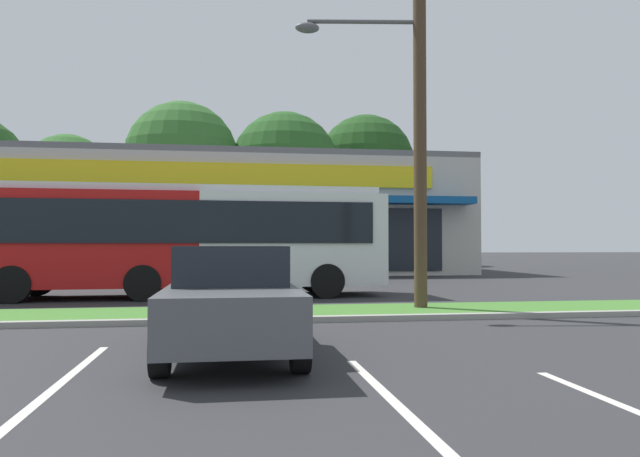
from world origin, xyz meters
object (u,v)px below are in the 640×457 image
utility_pole (413,95)px  car_1 (266,264)px  city_bus (179,237)px  car_5 (231,299)px

utility_pole → car_1: size_ratio=2.00×
city_bus → car_5: city_bus is taller
city_bus → car_1: 7.00m
city_bus → car_1: (2.95, 6.27, -1.01)m
car_1 → utility_pole: bearing=103.5°
car_5 → utility_pole: bearing=138.5°
city_bus → car_5: (1.48, -9.62, -0.99)m
city_bus → car_5: bearing=-83.0°
utility_pole → car_1: utility_pole is taller
utility_pole → car_1: 12.26m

